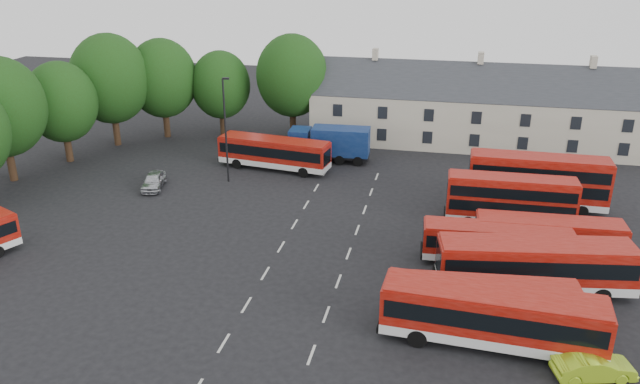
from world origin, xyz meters
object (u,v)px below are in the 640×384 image
(bus_row_a, at_px, (492,314))
(lamppost, at_px, (226,128))
(bus_dd_south, at_px, (511,198))
(box_truck, at_px, (331,142))
(silver_car, at_px, (154,181))
(lime_car, at_px, (594,367))

(bus_row_a, height_order, lamppost, lamppost)
(bus_dd_south, bearing_deg, lamppost, 168.90)
(bus_dd_south, relative_size, box_truck, 1.21)
(bus_row_a, xyz_separation_m, lamppost, (-22.67, 20.97, 3.16))
(box_truck, distance_m, silver_car, 17.77)
(bus_dd_south, height_order, box_truck, bus_dd_south)
(bus_dd_south, xyz_separation_m, lamppost, (-24.73, 4.40, 2.90))
(bus_dd_south, distance_m, lime_car, 18.66)
(bus_row_a, distance_m, bus_dd_south, 16.70)
(box_truck, bearing_deg, bus_row_a, -65.56)
(lime_car, relative_size, lamppost, 0.42)
(bus_dd_south, distance_m, lamppost, 25.28)
(bus_dd_south, height_order, lime_car, bus_dd_south)
(bus_row_a, xyz_separation_m, box_truck, (-14.55, 28.65, -0.05))
(silver_car, xyz_separation_m, lime_car, (33.75, -19.71, -0.04))
(bus_row_a, bearing_deg, silver_car, 151.44)
(bus_dd_south, xyz_separation_m, box_truck, (-16.60, 12.08, -0.30))
(bus_dd_south, relative_size, silver_car, 2.33)
(box_truck, relative_size, silver_car, 1.93)
(box_truck, height_order, lime_car, box_truck)
(bus_row_a, relative_size, box_truck, 1.48)
(bus_row_a, xyz_separation_m, bus_dd_south, (2.06, 16.57, 0.25))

